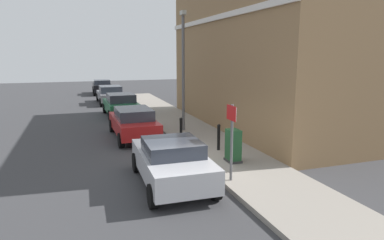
{
  "coord_description": "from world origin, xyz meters",
  "views": [
    {
      "loc": [
        -3.45,
        -11.16,
        3.88
      ],
      "look_at": [
        1.0,
        1.81,
        1.2
      ],
      "focal_mm": 31.75,
      "sensor_mm": 36.0,
      "label": 1
    }
  ],
  "objects_px": {
    "car_red": "(134,122)",
    "car_black": "(102,87)",
    "lamppost": "(183,66)",
    "car_green": "(121,104)",
    "utility_cabinet": "(233,147)",
    "car_silver": "(172,161)",
    "car_grey": "(110,94)",
    "street_sign": "(232,131)",
    "bollard_near_cabinet": "(219,136)",
    "bollard_far_kerb": "(181,128)"
  },
  "relations": [
    {
      "from": "car_green",
      "to": "car_black",
      "type": "distance_m",
      "value": 12.82
    },
    {
      "from": "car_green",
      "to": "car_black",
      "type": "bearing_deg",
      "value": -0.83
    },
    {
      "from": "street_sign",
      "to": "lamppost",
      "type": "xyz_separation_m",
      "value": [
        0.73,
        7.01,
        1.64
      ]
    },
    {
      "from": "car_black",
      "to": "utility_cabinet",
      "type": "relative_size",
      "value": 3.54
    },
    {
      "from": "car_red",
      "to": "lamppost",
      "type": "xyz_separation_m",
      "value": [
        2.52,
        0.24,
        2.56
      ]
    },
    {
      "from": "car_red",
      "to": "bollard_near_cabinet",
      "type": "distance_m",
      "value": 4.56
    },
    {
      "from": "car_silver",
      "to": "bollard_far_kerb",
      "type": "bearing_deg",
      "value": -19.13
    },
    {
      "from": "car_red",
      "to": "car_black",
      "type": "relative_size",
      "value": 1.05
    },
    {
      "from": "car_red",
      "to": "car_black",
      "type": "bearing_deg",
      "value": -1.0
    },
    {
      "from": "car_red",
      "to": "car_black",
      "type": "height_order",
      "value": "car_red"
    },
    {
      "from": "car_grey",
      "to": "lamppost",
      "type": "height_order",
      "value": "lamppost"
    },
    {
      "from": "car_silver",
      "to": "lamppost",
      "type": "bearing_deg",
      "value": -19.09
    },
    {
      "from": "bollard_near_cabinet",
      "to": "street_sign",
      "type": "bearing_deg",
      "value": -106.97
    },
    {
      "from": "car_black",
      "to": "utility_cabinet",
      "type": "xyz_separation_m",
      "value": [
        2.64,
        -23.94,
        -0.05
      ]
    },
    {
      "from": "street_sign",
      "to": "car_grey",
      "type": "bearing_deg",
      "value": 95.09
    },
    {
      "from": "car_black",
      "to": "street_sign",
      "type": "xyz_separation_m",
      "value": [
        1.79,
        -25.55,
        0.93
      ]
    },
    {
      "from": "car_silver",
      "to": "car_grey",
      "type": "xyz_separation_m",
      "value": [
        -0.01,
        18.14,
        -0.01
      ]
    },
    {
      "from": "car_black",
      "to": "lamppost",
      "type": "distance_m",
      "value": 18.89
    },
    {
      "from": "car_red",
      "to": "street_sign",
      "type": "relative_size",
      "value": 1.85
    },
    {
      "from": "lamppost",
      "to": "bollard_near_cabinet",
      "type": "bearing_deg",
      "value": -86.77
    },
    {
      "from": "bollard_near_cabinet",
      "to": "lamppost",
      "type": "height_order",
      "value": "lamppost"
    },
    {
      "from": "street_sign",
      "to": "lamppost",
      "type": "height_order",
      "value": "lamppost"
    },
    {
      "from": "car_silver",
      "to": "car_green",
      "type": "relative_size",
      "value": 1.0
    },
    {
      "from": "car_silver",
      "to": "car_grey",
      "type": "relative_size",
      "value": 0.93
    },
    {
      "from": "street_sign",
      "to": "utility_cabinet",
      "type": "bearing_deg",
      "value": 62.07
    },
    {
      "from": "car_grey",
      "to": "car_silver",
      "type": "bearing_deg",
      "value": 179.24
    },
    {
      "from": "car_green",
      "to": "utility_cabinet",
      "type": "relative_size",
      "value": 3.5
    },
    {
      "from": "car_red",
      "to": "car_black",
      "type": "distance_m",
      "value": 18.78
    },
    {
      "from": "utility_cabinet",
      "to": "bollard_far_kerb",
      "type": "xyz_separation_m",
      "value": [
        -0.88,
        3.35,
        0.02
      ]
    },
    {
      "from": "car_grey",
      "to": "car_black",
      "type": "height_order",
      "value": "car_grey"
    },
    {
      "from": "utility_cabinet",
      "to": "bollard_near_cabinet",
      "type": "bearing_deg",
      "value": 86.22
    },
    {
      "from": "utility_cabinet",
      "to": "car_red",
      "type": "bearing_deg",
      "value": 117.07
    },
    {
      "from": "car_green",
      "to": "car_grey",
      "type": "bearing_deg",
      "value": -1.04
    },
    {
      "from": "utility_cabinet",
      "to": "street_sign",
      "type": "height_order",
      "value": "street_sign"
    },
    {
      "from": "car_grey",
      "to": "car_black",
      "type": "distance_m",
      "value": 6.8
    },
    {
      "from": "car_grey",
      "to": "bollard_far_kerb",
      "type": "distance_m",
      "value": 13.89
    },
    {
      "from": "utility_cabinet",
      "to": "lamppost",
      "type": "distance_m",
      "value": 6.0
    },
    {
      "from": "car_green",
      "to": "bollard_near_cabinet",
      "type": "height_order",
      "value": "car_green"
    },
    {
      "from": "car_red",
      "to": "bollard_far_kerb",
      "type": "xyz_separation_m",
      "value": [
        1.76,
        -1.82,
        -0.04
      ]
    },
    {
      "from": "car_red",
      "to": "car_green",
      "type": "bearing_deg",
      "value": -2.73
    },
    {
      "from": "bollard_near_cabinet",
      "to": "street_sign",
      "type": "xyz_separation_m",
      "value": [
        -0.95,
        -3.13,
        0.96
      ]
    },
    {
      "from": "car_red",
      "to": "lamppost",
      "type": "height_order",
      "value": "lamppost"
    },
    {
      "from": "lamppost",
      "to": "car_green",
      "type": "bearing_deg",
      "value": 112.26
    },
    {
      "from": "street_sign",
      "to": "car_green",
      "type": "bearing_deg",
      "value": 97.19
    },
    {
      "from": "car_green",
      "to": "bollard_near_cabinet",
      "type": "relative_size",
      "value": 3.88
    },
    {
      "from": "utility_cabinet",
      "to": "car_silver",
      "type": "bearing_deg",
      "value": -158.32
    },
    {
      "from": "car_silver",
      "to": "bollard_near_cabinet",
      "type": "height_order",
      "value": "car_silver"
    },
    {
      "from": "car_grey",
      "to": "bollard_far_kerb",
      "type": "xyz_separation_m",
      "value": [
        1.64,
        -13.79,
        -0.02
      ]
    },
    {
      "from": "car_green",
      "to": "bollard_near_cabinet",
      "type": "xyz_separation_m",
      "value": [
        2.56,
        -9.61,
        -0.04
      ]
    },
    {
      "from": "bollard_far_kerb",
      "to": "lamppost",
      "type": "bearing_deg",
      "value": 69.58
    }
  ]
}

